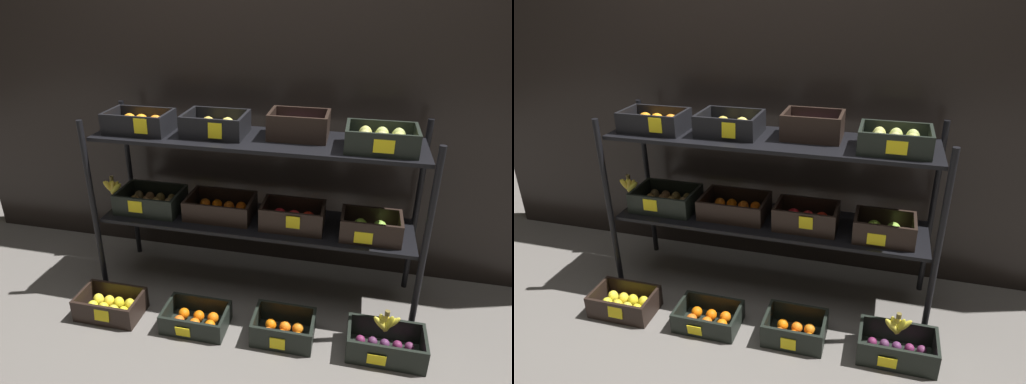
% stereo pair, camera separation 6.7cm
% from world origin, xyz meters
% --- Properties ---
extents(ground_plane, '(10.00, 10.00, 0.00)m').
position_xyz_m(ground_plane, '(0.00, 0.00, 0.00)').
color(ground_plane, '#605B56').
extents(storefront_wall, '(4.16, 0.12, 1.89)m').
position_xyz_m(storefront_wall, '(0.00, 0.42, 0.95)').
color(storefront_wall, black).
rests_on(storefront_wall, ground_plane).
extents(display_rack, '(1.88, 0.47, 1.09)m').
position_xyz_m(display_rack, '(-0.02, -0.01, 0.72)').
color(display_rack, black).
rests_on(display_rack, ground_plane).
extents(crate_ground_lemon, '(0.35, 0.23, 0.13)m').
position_xyz_m(crate_ground_lemon, '(-0.73, -0.42, 0.05)').
color(crate_ground_lemon, black).
rests_on(crate_ground_lemon, ground_plane).
extents(crate_ground_tangerine, '(0.34, 0.23, 0.11)m').
position_xyz_m(crate_ground_tangerine, '(-0.24, -0.40, 0.04)').
color(crate_ground_tangerine, black).
rests_on(crate_ground_tangerine, ground_plane).
extents(crate_ground_center_tangerine, '(0.32, 0.23, 0.13)m').
position_xyz_m(crate_ground_center_tangerine, '(0.24, -0.38, 0.05)').
color(crate_ground_center_tangerine, black).
rests_on(crate_ground_center_tangerine, ground_plane).
extents(crate_ground_plum, '(0.38, 0.23, 0.14)m').
position_xyz_m(crate_ground_plum, '(0.75, -0.38, 0.05)').
color(crate_ground_plum, black).
rests_on(crate_ground_plum, ground_plane).
extents(banana_bunch_loose, '(0.15, 0.05, 0.13)m').
position_xyz_m(banana_bunch_loose, '(0.74, -0.39, 0.19)').
color(banana_bunch_loose, brown).
rests_on(banana_bunch_loose, crate_ground_plum).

